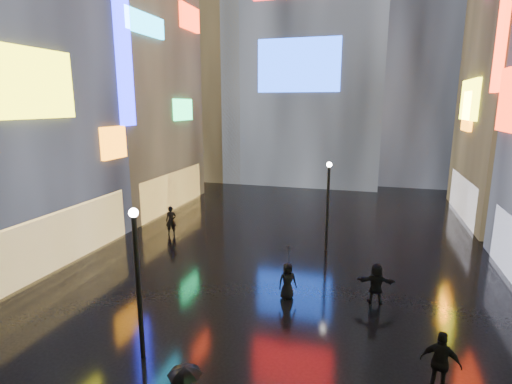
% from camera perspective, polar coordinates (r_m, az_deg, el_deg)
% --- Properties ---
extents(ground, '(140.00, 140.00, 0.00)m').
position_cam_1_polar(ground, '(24.42, 5.30, -7.60)').
color(ground, black).
rests_on(ground, ground).
extents(building_left_far, '(10.28, 12.00, 22.00)m').
position_cam_1_polar(building_left_far, '(35.09, -19.81, 16.03)').
color(building_left_far, black).
rests_on(building_left_far, ground).
extents(tower_flank_right, '(12.00, 12.00, 34.00)m').
position_cam_1_polar(tower_flank_right, '(49.56, 23.17, 21.54)').
color(tower_flank_right, black).
rests_on(tower_flank_right, ground).
extents(tower_flank_left, '(10.00, 10.00, 26.00)m').
position_cam_1_polar(tower_flank_left, '(48.38, -6.31, 17.87)').
color(tower_flank_left, black).
rests_on(tower_flank_left, ground).
extents(lamp_near, '(0.30, 0.30, 5.20)m').
position_cam_1_polar(lamp_near, '(13.64, -16.54, -11.42)').
color(lamp_near, black).
rests_on(lamp_near, ground).
extents(lamp_far, '(0.30, 0.30, 5.20)m').
position_cam_1_polar(lamp_far, '(23.08, 10.22, -1.30)').
color(lamp_far, black).
rests_on(lamp_far, ground).
extents(pedestrian_3, '(1.21, 0.71, 1.93)m').
position_cam_1_polar(pedestrian_3, '(13.78, 24.89, -21.22)').
color(pedestrian_3, black).
rests_on(pedestrian_3, ground).
extents(pedestrian_4, '(0.95, 0.84, 1.63)m').
position_cam_1_polar(pedestrian_4, '(17.82, 4.51, -12.59)').
color(pedestrian_4, black).
rests_on(pedestrian_4, ground).
extents(pedestrian_5, '(1.68, 0.67, 1.77)m').
position_cam_1_polar(pedestrian_5, '(18.14, 16.78, -12.42)').
color(pedestrian_5, black).
rests_on(pedestrian_5, ground).
extents(pedestrian_6, '(0.80, 0.65, 1.90)m').
position_cam_1_polar(pedestrian_6, '(26.54, -12.03, -4.03)').
color(pedestrian_6, black).
rests_on(pedestrian_6, ground).
extents(umbrella_1, '(1.07, 1.07, 0.67)m').
position_cam_1_polar(umbrella_1, '(10.21, -10.12, -24.78)').
color(umbrella_1, black).
rests_on(umbrella_1, pedestrian_2).
extents(umbrella_2, '(1.19, 1.18, 0.82)m').
position_cam_1_polar(umbrella_2, '(17.34, 4.58, -8.91)').
color(umbrella_2, black).
rests_on(umbrella_2, pedestrian_4).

